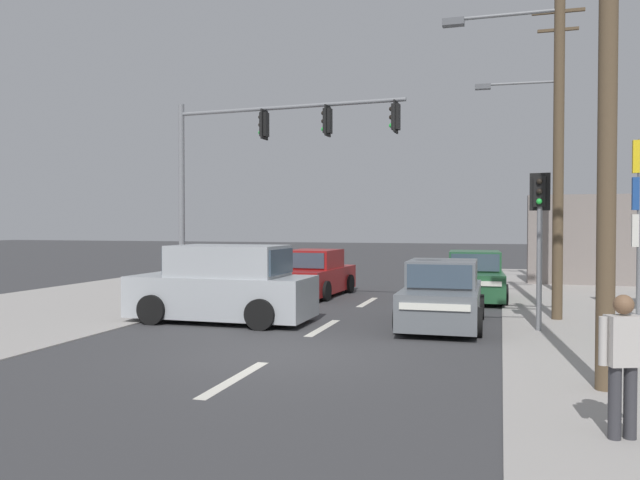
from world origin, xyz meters
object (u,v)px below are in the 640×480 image
at_px(utility_pole_background_right, 553,136).
at_px(sedan_oncoming_near, 442,296).
at_px(sedan_receding_far, 475,278).
at_px(pedestal_signal_right_kerb, 540,224).
at_px(pedestrian_at_kerb, 623,358).
at_px(utility_pole_midground_right, 554,91).
at_px(sedan_kerbside_parked, 314,275).
at_px(traffic_signal_mast, 254,157).
at_px(suv_oncoming_mid, 224,286).
at_px(utility_pole_foreground_right, 599,8).

height_order(utility_pole_background_right, sedan_oncoming_near, utility_pole_background_right).
distance_m(sedan_receding_far, sedan_oncoming_near, 5.51).
height_order(pedestal_signal_right_kerb, pedestrian_at_kerb, pedestal_signal_right_kerb).
relative_size(utility_pole_midground_right, sedan_kerbside_parked, 2.49).
distance_m(traffic_signal_mast, pedestrian_at_kerb, 12.71).
relative_size(suv_oncoming_mid, sedan_oncoming_near, 1.07).
distance_m(utility_pole_midground_right, traffic_signal_mast, 8.20).
xyz_separation_m(suv_oncoming_mid, sedan_kerbside_parked, (0.53, 6.01, -0.18)).
bearing_deg(pedestal_signal_right_kerb, sedan_receding_far, 106.03).
xyz_separation_m(utility_pole_foreground_right, sedan_receding_far, (-2.12, 10.76, -4.78)).
bearing_deg(traffic_signal_mast, suv_oncoming_mid, -84.50).
height_order(sedan_receding_far, pedestrian_at_kerb, pedestrian_at_kerb).
height_order(utility_pole_foreground_right, sedan_kerbside_parked, utility_pole_foreground_right).
distance_m(utility_pole_foreground_right, sedan_kerbside_parked, 13.62).
bearing_deg(traffic_signal_mast, sedan_kerbside_parked, 77.23).
relative_size(utility_pole_foreground_right, utility_pole_midground_right, 0.95).
distance_m(utility_pole_background_right, sedan_kerbside_parked, 10.05).
xyz_separation_m(utility_pole_foreground_right, sedan_oncoming_near, (-2.64, 5.27, -4.78)).
xyz_separation_m(pedestal_signal_right_kerb, suv_oncoming_mid, (-7.41, -0.67, -1.53)).
relative_size(utility_pole_foreground_right, sedan_kerbside_parked, 2.37).
distance_m(traffic_signal_mast, pedestal_signal_right_kerb, 8.13).
bearing_deg(sedan_oncoming_near, pedestrian_at_kerb, -70.49).
height_order(traffic_signal_mast, sedan_oncoming_near, traffic_signal_mast).
relative_size(pedestal_signal_right_kerb, sedan_oncoming_near, 0.84).
bearing_deg(sedan_kerbside_parked, pedestrian_at_kerb, -59.66).
xyz_separation_m(pedestal_signal_right_kerb, sedan_oncoming_near, (-2.16, 0.20, -1.71)).
height_order(suv_oncoming_mid, pedestrian_at_kerb, suv_oncoming_mid).
height_order(utility_pole_midground_right, sedan_oncoming_near, utility_pole_midground_right).
distance_m(traffic_signal_mast, sedan_oncoming_near, 6.82).
bearing_deg(suv_oncoming_mid, utility_pole_background_right, 49.82).
relative_size(sedan_oncoming_near, pedestrian_at_kerb, 2.61).
height_order(sedan_oncoming_near, sedan_kerbside_parked, same).
distance_m(utility_pole_foreground_right, utility_pole_midground_right, 6.99).
bearing_deg(sedan_kerbside_parked, suv_oncoming_mid, -95.07).
xyz_separation_m(utility_pole_foreground_right, utility_pole_background_right, (0.47, 14.32, 0.14)).
distance_m(sedan_oncoming_near, sedan_kerbside_parked, 6.98).
bearing_deg(sedan_oncoming_near, suv_oncoming_mid, -170.67).
xyz_separation_m(utility_pole_foreground_right, sedan_kerbside_parked, (-7.37, 10.41, -4.78)).
relative_size(utility_pole_foreground_right, sedan_receding_far, 2.37).
xyz_separation_m(pedestal_signal_right_kerb, sedan_receding_far, (-1.63, 5.69, -1.71)).
bearing_deg(suv_oncoming_mid, utility_pole_foreground_right, -29.13).
bearing_deg(utility_pole_midground_right, traffic_signal_mast, -179.93).
distance_m(utility_pole_foreground_right, pedestal_signal_right_kerb, 5.95).
relative_size(utility_pole_foreground_right, suv_oncoming_mid, 2.25).
height_order(utility_pole_background_right, suv_oncoming_mid, utility_pole_background_right).
bearing_deg(utility_pole_foreground_right, utility_pole_midground_right, 90.61).
relative_size(suv_oncoming_mid, pedestrian_at_kerb, 2.79).
bearing_deg(pedestal_signal_right_kerb, utility_pole_foreground_right, -84.49).
height_order(traffic_signal_mast, suv_oncoming_mid, traffic_signal_mast).
distance_m(utility_pole_midground_right, sedan_oncoming_near, 5.92).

